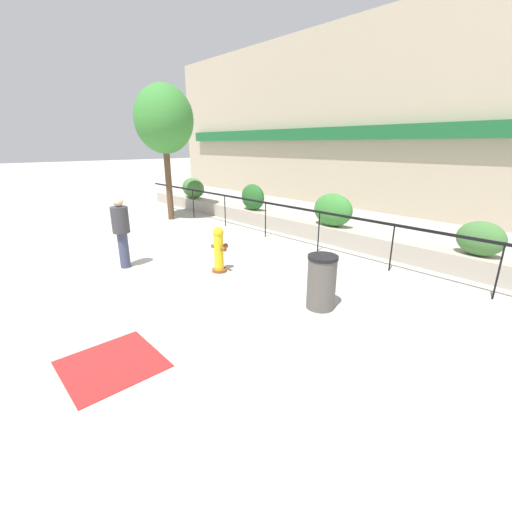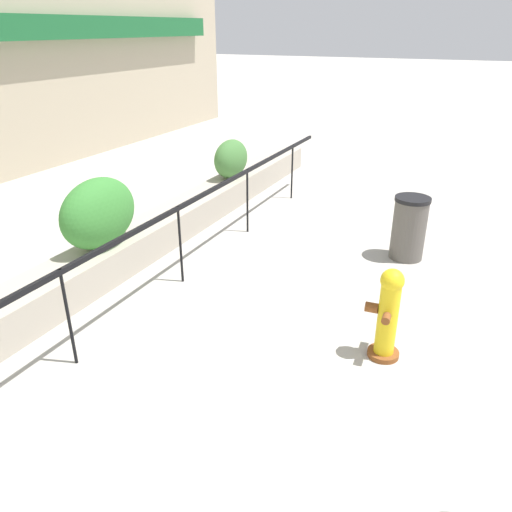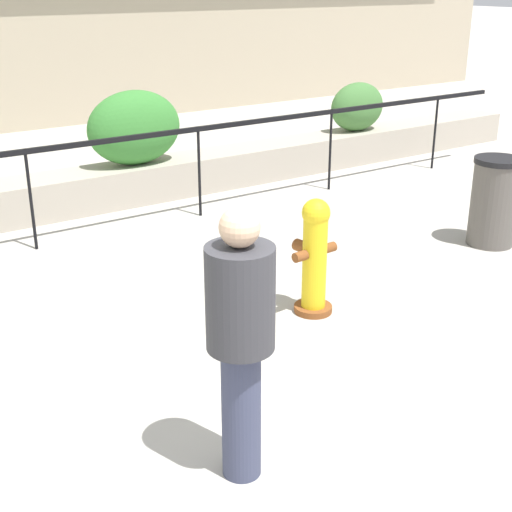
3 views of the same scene
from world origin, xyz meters
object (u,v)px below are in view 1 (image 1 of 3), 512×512
Objects in this scene: hedge_bush_3 at (481,239)px; street_tree at (164,120)px; fire_hydrant at (219,249)px; trash_bin at (322,282)px; hedge_bush_1 at (253,197)px; pedestrian at (121,228)px; hedge_bush_2 at (333,210)px; hedge_bush_0 at (193,188)px.

hedge_bush_3 is 0.20× the size of street_tree.
fire_hydrant is 2.80m from trash_bin.
hedge_bush_1 reaches higher than hedge_bush_3.
hedge_bush_3 reaches higher than trash_bin.
pedestrian is (4.36, -3.68, -2.75)m from street_tree.
trash_bin is (2.57, -3.88, -0.49)m from hedge_bush_2.
hedge_bush_0 is 8.09m from pedestrian.
hedge_bush_0 is at bearing 180.00° from hedge_bush_3.
hedge_bush_2 is (7.79, 0.00, 0.04)m from hedge_bush_0.
street_tree is at bearing -162.73° from hedge_bush_2.
hedge_bush_2 is at bearing 17.27° from street_tree.
hedge_bush_1 is 5.37m from fire_hydrant.
street_tree reaches higher than hedge_bush_0.
hedge_bush_0 is 1.39× the size of fire_hydrant.
hedge_bush_2 is 4.68m from trash_bin.
trash_bin is at bearing -11.98° from street_tree.
hedge_bush_3 is at bearing 43.46° from pedestrian.
hedge_bush_1 is 7.34m from trash_bin.
pedestrian is at bearing -109.57° from hedge_bush_2.
fire_hydrant is 1.07× the size of trash_bin.
street_tree reaches higher than hedge_bush_3.
hedge_bush_2 is 1.30× the size of trash_bin.
hedge_bush_0 is 1.15× the size of hedge_bush_2.
street_tree is 2.90× the size of pedestrian.
trash_bin is (6.21, -3.88, -0.48)m from hedge_bush_1.
hedge_bush_1 is at bearing 0.00° from hedge_bush_0.
hedge_bush_1 is at bearing 35.90° from street_tree.
pedestrian is at bearing -74.00° from hedge_bush_1.
street_tree is at bearing 160.79° from fire_hydrant.
hedge_bush_0 is 0.30× the size of street_tree.
hedge_bush_3 is (7.60, 0.00, -0.09)m from hedge_bush_1.
fire_hydrant is 0.62× the size of pedestrian.
hedge_bush_2 is 1.22× the size of fire_hydrant.
hedge_bush_0 reaches higher than fire_hydrant.
hedge_bush_0 reaches higher than hedge_bush_3.
hedge_bush_1 reaches higher than hedge_bush_0.
hedge_bush_2 is 1.31× the size of hedge_bush_3.
hedge_bush_0 is 0.87× the size of pedestrian.
street_tree reaches higher than hedge_bush_2.
hedge_bush_3 is at bearing 0.00° from hedge_bush_1.
hedge_bush_2 is at bearing 180.00° from hedge_bush_3.
hedge_bush_0 is 7.79m from hedge_bush_2.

